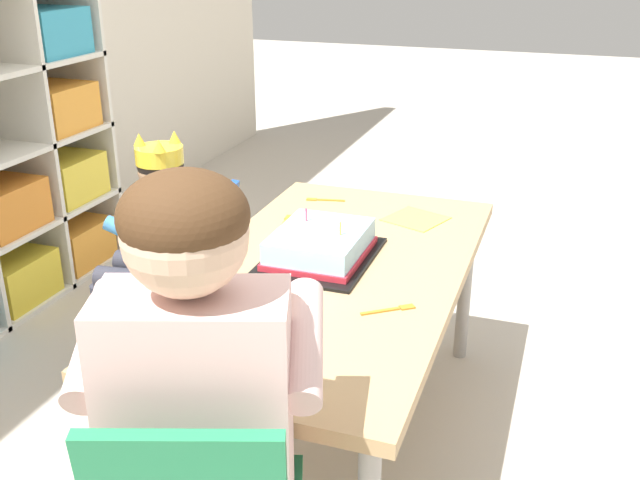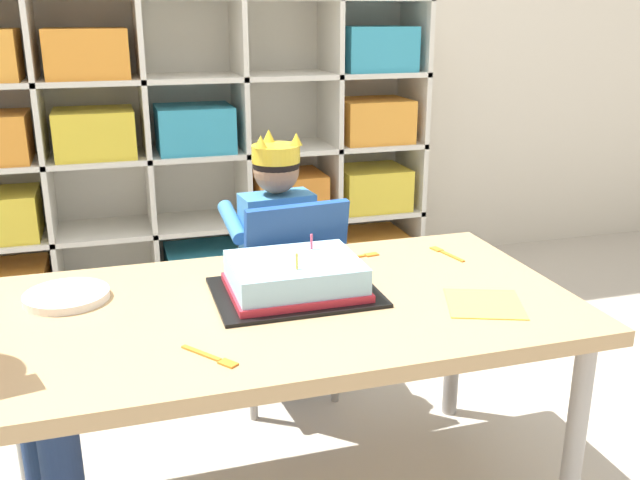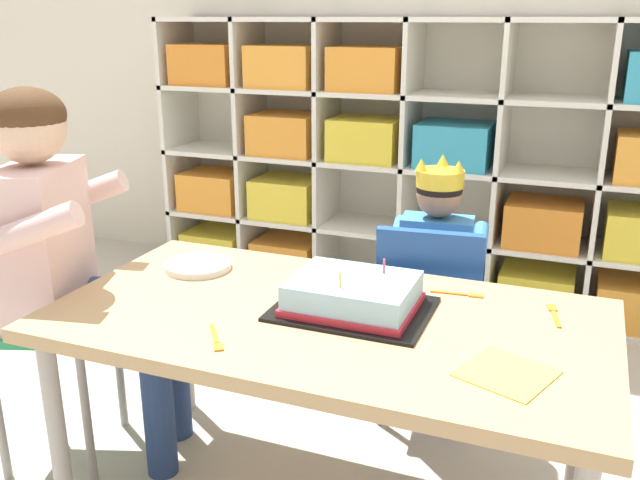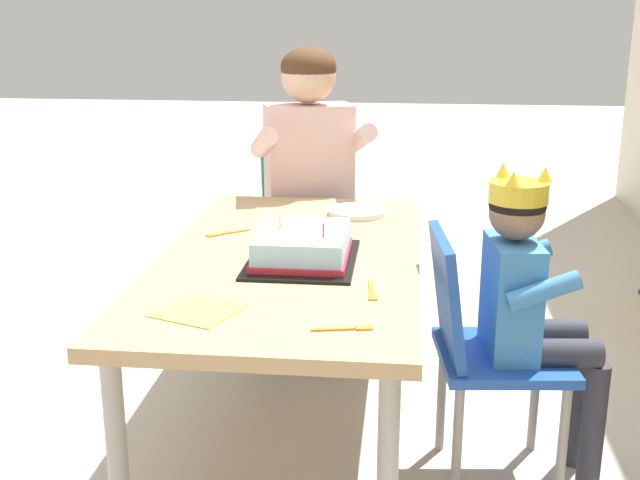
% 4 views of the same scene
% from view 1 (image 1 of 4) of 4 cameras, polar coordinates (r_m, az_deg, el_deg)
% --- Properties ---
extents(ground, '(16.00, 16.00, 0.00)m').
position_cam_1_polar(ground, '(2.21, 0.60, -15.06)').
color(ground, '#BCB2A3').
extents(activity_table, '(1.29, 0.68, 0.54)m').
position_cam_1_polar(activity_table, '(1.95, 0.66, -3.45)').
color(activity_table, tan).
rests_on(activity_table, ground).
extents(classroom_chair_blue, '(0.35, 0.37, 0.65)m').
position_cam_1_polar(classroom_chair_blue, '(2.31, -9.99, -2.77)').
color(classroom_chair_blue, '#1E4CA8').
rests_on(classroom_chair_blue, ground).
extents(child_with_crown, '(0.31, 0.31, 0.82)m').
position_cam_1_polar(child_with_crown, '(2.30, -12.75, 0.46)').
color(child_with_crown, '#3D7FBC').
rests_on(child_with_crown, ground).
extents(adult_helper_seated, '(0.48, 0.46, 1.04)m').
position_cam_1_polar(adult_helper_seated, '(1.29, -8.97, -11.02)').
color(adult_helper_seated, beige).
rests_on(adult_helper_seated, ground).
extents(birthday_cake_on_tray, '(0.36, 0.28, 0.12)m').
position_cam_1_polar(birthday_cake_on_tray, '(1.97, 0.02, -0.51)').
color(birthday_cake_on_tray, black).
rests_on(birthday_cake_on_tray, activity_table).
extents(paper_plate_stack, '(0.18, 0.18, 0.02)m').
position_cam_1_polar(paper_plate_stack, '(1.62, -9.51, -7.20)').
color(paper_plate_stack, white).
rests_on(paper_plate_stack, activity_table).
extents(paper_napkin_square, '(0.21, 0.21, 0.00)m').
position_cam_1_polar(paper_napkin_square, '(2.28, 7.39, 1.63)').
color(paper_napkin_square, '#F4DB4C').
rests_on(paper_napkin_square, activity_table).
extents(fork_by_napkin, '(0.04, 0.13, 0.00)m').
position_cam_1_polar(fork_by_napkin, '(2.42, 0.21, 3.12)').
color(fork_by_napkin, orange).
rests_on(fork_by_napkin, activity_table).
extents(fork_near_cake_tray, '(0.09, 0.12, 0.00)m').
position_cam_1_polar(fork_near_cake_tray, '(1.73, 5.54, -5.35)').
color(fork_near_cake_tray, orange).
rests_on(fork_near_cake_tray, activity_table).
extents(fork_scattered_mid_table, '(0.13, 0.03, 0.00)m').
position_cam_1_polar(fork_scattered_mid_table, '(2.24, -2.69, 1.42)').
color(fork_scattered_mid_table, orange).
rests_on(fork_scattered_mid_table, activity_table).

